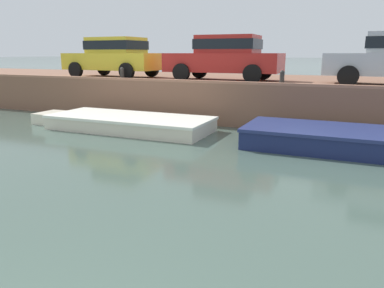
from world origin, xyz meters
TOP-DOWN VIEW (x-y plane):
  - ground_plane at (0.00, 5.16)m, footprint 400.00×400.00m
  - far_quay_wall at (0.00, 13.32)m, footprint 60.00×6.00m
  - far_wall_coping at (0.00, 10.44)m, footprint 60.00×0.24m
  - boat_moored_west_cream at (-4.60, 8.62)m, footprint 6.08×2.03m
  - boat_moored_central_navy at (2.29, 8.65)m, footprint 6.26×2.09m
  - car_leftmost_yellow at (-6.99, 11.74)m, footprint 3.98×2.02m
  - car_left_inner_red at (-2.36, 11.74)m, footprint 4.05×1.97m
  - mooring_bollard_west at (-5.88, 10.57)m, footprint 0.15×0.15m
  - mooring_bollard_mid at (-0.14, 10.57)m, footprint 0.15×0.15m

SIDE VIEW (x-z plane):
  - ground_plane at x=0.00m, z-range 0.00..0.00m
  - boat_moored_west_cream at x=-4.60m, z-range 0.00..0.44m
  - boat_moored_central_navy at x=2.29m, z-range 0.00..0.52m
  - far_quay_wall at x=0.00m, z-range 0.00..1.37m
  - far_wall_coping at x=0.00m, z-range 1.37..1.45m
  - mooring_bollard_west at x=-5.88m, z-range 1.39..1.84m
  - mooring_bollard_mid at x=-0.14m, z-range 1.39..1.84m
  - car_left_inner_red at x=-2.36m, z-range 1.45..2.99m
  - car_leftmost_yellow at x=-6.99m, z-range 1.45..2.99m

